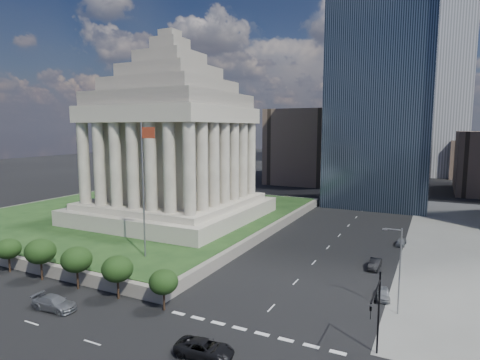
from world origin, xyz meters
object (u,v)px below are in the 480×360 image
Objects in this scene: flagpole at (144,183)px; suv_grey at (54,303)px; traffic_signal_ne at (376,308)px; parked_sedan_mid at (375,264)px; war_memorial at (172,126)px; street_lamp_north at (398,266)px; parked_sedan_near at (383,294)px; pickup_truck at (205,349)px; parked_sedan_far at (401,242)px.

flagpole is 3.56× the size of suv_grey.
parked_sedan_mid is at bearing 97.77° from traffic_signal_ne.
war_memorial is at bearing 169.42° from parked_sedan_mid.
traffic_signal_ne is 11.34m from street_lamp_north.
traffic_signal_ne is 2.10× the size of parked_sedan_near.
suv_grey is at bearing 82.81° from pickup_truck.
parked_sedan_far is at bearing 80.59° from parked_sedan_near.
traffic_signal_ne is 15.63m from parked_sedan_near.
war_memorial is 10.22× the size of parked_sedan_near.
suv_grey is 1.46× the size of parked_sedan_far.
pickup_truck is (32.24, -40.14, -20.62)m from war_memorial.
pickup_truck is at bearing -131.35° from street_lamp_north.
parked_sedan_mid is (31.52, 30.96, -0.09)m from suv_grey.
flagpole is 5.18× the size of parked_sedan_far.
pickup_truck is 20.77m from suv_grey.
traffic_signal_ne is 16.04m from pickup_truck.
flagpole is at bearing -178.37° from street_lamp_north.
parked_sedan_mid is at bearing -49.57° from suv_grey.
parked_sedan_near is (-1.00, 14.90, -4.60)m from traffic_signal_ne.
war_memorial is 1.95× the size of flagpole.
parked_sedan_mid is at bearing 26.45° from flagpole.
street_lamp_north reaches higher than pickup_truck.
suv_grey is at bearing -134.70° from parked_sedan_mid.
traffic_signal_ne is at bearing -73.51° from pickup_truck.
flagpole is 2.50× the size of traffic_signal_ne.
pickup_truck is 1.28× the size of parked_sedan_mid.
parked_sedan_far is (13.26, 46.26, -0.12)m from pickup_truck.
traffic_signal_ne is 1.42× the size of suv_grey.
suv_grey is at bearing -171.36° from traffic_signal_ne.
suv_grey reaches higher than parked_sedan_far.
street_lamp_north is at bearing -72.39° from parked_sedan_mid.
parked_sedan_mid is at bearing 93.69° from parked_sedan_near.
suv_grey is (-0.69, -15.63, -12.30)m from flagpole.
parked_sedan_far is at bearing 91.42° from traffic_signal_ne.
street_lamp_north is at bearing -69.18° from suv_grey.
street_lamp_north is 6.43m from parked_sedan_near.
parked_sedan_mid is at bearing -24.64° from pickup_truck.
war_memorial is at bearing 116.89° from flagpole.
pickup_truck is 24.61m from parked_sedan_near.
war_memorial is 54.92m from street_lamp_north.
war_memorial is at bearing 12.10° from suv_grey.
pickup_truck is 1.00× the size of suv_grey.
parked_sedan_far is at bearing 81.22° from parked_sedan_mid.
war_memorial reaches higher than parked_sedan_mid.
pickup_truck is at bearing -51.23° from war_memorial.
flagpole is 46.62m from parked_sedan_far.
suv_grey is at bearing -73.84° from war_memorial.
street_lamp_north is at bearing 1.63° from flagpole.
flagpole reaches higher than pickup_truck.
flagpole is (12.17, -24.00, -8.29)m from war_memorial.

